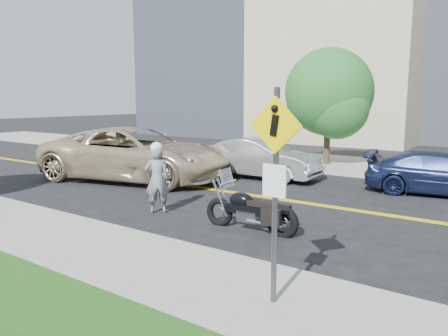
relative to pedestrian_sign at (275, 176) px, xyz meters
name	(u,v)px	position (x,y,z in m)	size (l,w,h in m)	color
ground_plane	(253,195)	(-4.20, 6.31, -1.96)	(120.00, 120.00, 0.00)	black
sidewalk_near	(29,268)	(-4.20, -1.19, -1.89)	(60.00, 5.00, 0.15)	#9E9B91
sidewalk_far	(340,164)	(-4.20, 13.81, -1.89)	(60.00, 5.00, 0.15)	#9E9B91
pedestrian_sign	(275,176)	(0.00, 0.00, 0.00)	(0.78, 0.08, 3.00)	#4C4C51
motorcyclist	(157,178)	(-5.19, 3.08, -1.02)	(0.76, 0.75, 1.89)	#9D9DA1
motorcycle	(251,201)	(-2.31, 3.12, -1.27)	(2.28, 0.69, 1.39)	black
suv	(135,154)	(-9.17, 6.07, -0.98)	(3.27, 7.08, 1.97)	beige
parked_car_white	(113,144)	(-14.61, 9.63, -1.21)	(1.78, 4.42, 1.50)	white
parked_car_silver	(260,158)	(-5.60, 9.11, -1.21)	(1.60, 4.58, 1.51)	#969A9D
parked_car_blue	(440,174)	(0.54, 9.87, -1.30)	(1.86, 4.56, 1.32)	#19234C
tree_far_a	(329,92)	(-4.60, 13.20, 1.32)	(3.80, 3.80, 5.19)	#382619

